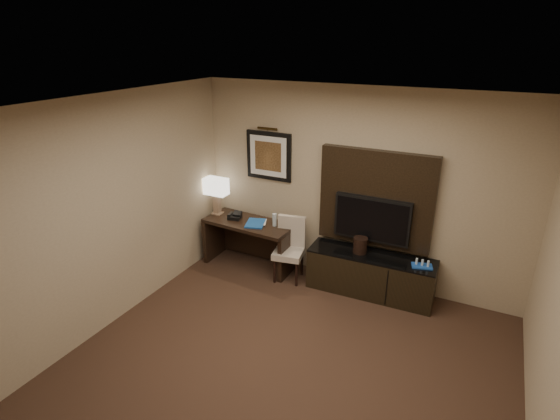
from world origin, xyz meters
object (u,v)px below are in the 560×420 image
Objects in this scene: credenza at (370,274)px; minibar_tray at (422,264)px; ice_bucket at (360,245)px; desk_chair at (289,253)px; tv at (372,219)px; desk at (250,244)px; desk_phone at (235,216)px; table_lamp at (217,195)px; water_bottle at (275,220)px.

minibar_tray is (0.64, -0.02, 0.33)m from credenza.
credenza is 7.89× the size of ice_bucket.
minibar_tray is (1.78, 0.14, 0.20)m from desk_chair.
minibar_tray is (0.72, -0.16, -0.40)m from tv.
desk is 1.71m from ice_bucket.
table_lamp is at bearing 160.73° from desk_phone.
tv is at bearing 6.28° from water_bottle.
desk_chair is 0.51m from water_bottle.
desk_chair reaches higher than minibar_tray.
water_bottle reaches higher than credenza.
desk_phone reaches higher than minibar_tray.
tv is at bearing 9.73° from desk.
water_bottle is at bearing 9.23° from desk.
desk_chair is 4.47× the size of water_bottle.
desk_chair is at bearing -175.67° from minibar_tray.
table_lamp is at bearing 179.47° from water_bottle.
table_lamp reaches higher than desk.
minibar_tray is at bearing -6.12° from desk_chair.
water_bottle is at bearing -173.72° from tv.
credenza is (1.84, 0.05, -0.07)m from desk.
desk_phone reaches higher than credenza.
desk_chair is at bearing -26.41° from water_bottle.
credenza is at bearing -2.73° from ice_bucket.
tv is 4.01× the size of minibar_tray.
tv is at bearing -6.06° from desk_phone.
desk_phone is (-0.94, 0.11, 0.34)m from desk_chair.
water_bottle is (0.65, 0.04, 0.05)m from desk_phone.
desk_chair is 3.33× the size of minibar_tray.
tv is 4.73× the size of ice_bucket.
credenza is 6.68× the size of minibar_tray.
table_lamp is 2.28m from ice_bucket.
desk_phone is 1.92m from ice_bucket.
desk is 2.19× the size of table_lamp.
tv is 5.53× the size of desk_phone.
desk is at bearing -174.37° from water_bottle.
credenza is at bearing -62.23° from tv.
table_lamp reaches higher than credenza.
ice_bucket is at bearing 177.86° from minibar_tray.
credenza is 1.16m from desk_chair.
credenza is at bearing -10.08° from desk_phone.
tv reaches higher than desk_chair.
desk_chair is at bearing -170.35° from ice_bucket.
desk_phone reaches higher than ice_bucket.
ice_bucket is at bearing 0.82° from water_bottle.
table_lamp reaches higher than ice_bucket.
table_lamp is at bearing -179.77° from ice_bucket.
desk reaches higher than credenza.
desk_phone is 0.65m from water_bottle.
table_lamp is 3.36× the size of desk_phone.
ice_bucket is (2.26, 0.01, -0.34)m from table_lamp.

